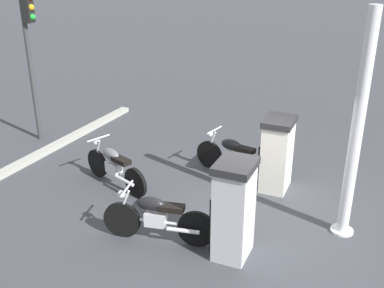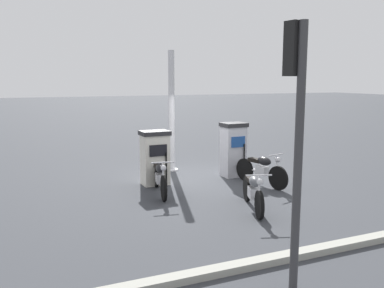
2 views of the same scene
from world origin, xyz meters
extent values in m
plane|color=#383A3F|center=(0.00, 0.00, 0.00)|extent=(120.00, 120.00, 0.00)
cube|color=silver|center=(-0.02, -1.26, 0.71)|extent=(0.55, 0.74, 1.42)
cube|color=black|center=(0.26, -1.25, 1.02)|extent=(0.05, 0.51, 0.32)
cube|color=#262628|center=(-0.02, -1.26, 1.48)|extent=(0.60, 0.81, 0.12)
cylinder|color=black|center=(0.29, -1.03, 0.50)|extent=(0.05, 0.05, 0.92)
cube|color=silver|center=(-0.02, 1.26, 0.77)|extent=(0.54, 0.67, 1.53)
cube|color=#1E478C|center=(0.26, 1.26, 1.10)|extent=(0.04, 0.46, 0.32)
cube|color=#262628|center=(-0.02, 1.26, 1.59)|extent=(0.59, 0.74, 0.12)
cylinder|color=black|center=(0.29, 1.46, 0.54)|extent=(0.05, 0.05, 1.00)
cylinder|color=black|center=(1.61, -1.57, 0.32)|extent=(0.65, 0.19, 0.64)
cylinder|color=black|center=(0.26, -1.32, 0.32)|extent=(0.65, 0.19, 0.64)
cube|color=silver|center=(0.98, -1.45, 0.42)|extent=(0.39, 0.26, 0.24)
cylinder|color=silver|center=(0.93, -1.45, 0.37)|extent=(1.02, 0.23, 0.05)
ellipsoid|color=black|center=(1.05, -1.47, 0.70)|extent=(0.51, 0.30, 0.24)
cube|color=black|center=(0.72, -1.41, 0.67)|extent=(0.47, 0.28, 0.10)
cylinder|color=silver|center=(1.57, -1.56, 0.62)|extent=(0.26, 0.09, 0.57)
cylinder|color=silver|center=(1.49, -1.55, 0.94)|extent=(0.14, 0.56, 0.04)
sphere|color=silver|center=(1.59, -1.56, 0.82)|extent=(0.16, 0.16, 0.14)
cylinder|color=silver|center=(0.48, -1.24, 0.34)|extent=(0.55, 0.17, 0.07)
cylinder|color=black|center=(1.87, 1.59, 0.33)|extent=(0.65, 0.21, 0.66)
cylinder|color=black|center=(0.60, 1.30, 0.33)|extent=(0.65, 0.21, 0.66)
cube|color=silver|center=(1.29, 1.46, 0.43)|extent=(0.40, 0.27, 0.24)
cylinder|color=silver|center=(1.24, 1.45, 0.38)|extent=(0.96, 0.26, 0.05)
ellipsoid|color=black|center=(1.36, 1.47, 0.71)|extent=(0.52, 0.32, 0.24)
cube|color=black|center=(1.02, 1.40, 0.68)|extent=(0.47, 0.29, 0.10)
cylinder|color=silver|center=(1.84, 1.58, 0.63)|extent=(0.26, 0.10, 0.57)
cylinder|color=silver|center=(1.76, 1.56, 0.95)|extent=(0.16, 0.55, 0.04)
sphere|color=silver|center=(1.85, 1.59, 0.83)|extent=(0.17, 0.17, 0.14)
cylinder|color=silver|center=(0.77, 1.46, 0.35)|extent=(0.55, 0.19, 0.07)
cylinder|color=black|center=(3.65, -0.13, 0.31)|extent=(0.61, 0.28, 0.62)
cylinder|color=black|center=(2.41, 0.30, 0.31)|extent=(0.61, 0.28, 0.62)
cube|color=silver|center=(3.07, 0.07, 0.41)|extent=(0.41, 0.31, 0.24)
cylinder|color=silver|center=(3.03, 0.09, 0.36)|extent=(0.94, 0.37, 0.05)
ellipsoid|color=#595B60|center=(3.14, 0.05, 0.69)|extent=(0.53, 0.37, 0.24)
cube|color=black|center=(2.82, 0.16, 0.66)|extent=(0.48, 0.33, 0.10)
cylinder|color=silver|center=(3.61, -0.11, 0.61)|extent=(0.26, 0.12, 0.57)
cylinder|color=silver|center=(3.53, -0.09, 0.93)|extent=(0.22, 0.54, 0.04)
sphere|color=silver|center=(3.63, -0.12, 0.81)|extent=(0.18, 0.18, 0.14)
cylinder|color=silver|center=(2.64, 0.35, 0.33)|extent=(0.54, 0.25, 0.07)
cylinder|color=#38383A|center=(6.36, -1.28, 1.86)|extent=(0.14, 0.14, 3.72)
cube|color=black|center=(6.22, -1.31, 3.36)|extent=(0.23, 0.27, 0.72)
sphere|color=orange|center=(6.12, -1.32, 3.36)|extent=(0.17, 0.17, 0.15)
sphere|color=green|center=(6.12, -1.32, 3.14)|extent=(0.17, 0.17, 0.15)
cylinder|color=silver|center=(-1.54, -0.18, 1.93)|extent=(0.20, 0.20, 3.86)
cylinder|color=silver|center=(-1.54, -0.18, 0.02)|extent=(0.40, 0.40, 0.04)
cube|color=#9E9E93|center=(5.55, 0.00, 0.06)|extent=(0.26, 8.34, 0.12)
camera|label=1|loc=(-2.04, 7.08, 4.53)|focal=42.43mm
camera|label=2|loc=(10.82, -4.77, 2.97)|focal=38.40mm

